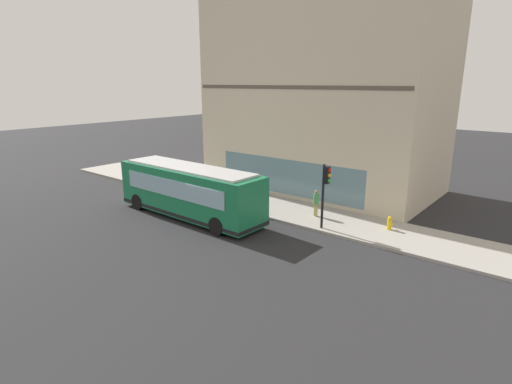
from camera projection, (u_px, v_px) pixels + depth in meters
The scene contains 10 objects.
ground at pixel (219, 226), 22.74m from camera, with size 120.00×120.00×0.00m, color #262628.
sidewalk_curb at pixel (269, 206), 26.20m from camera, with size 4.07×40.00×0.15m, color #9E9991.
building_corner at pixel (325, 96), 29.45m from camera, with size 9.35×16.08×13.61m.
city_bus_nearside at pixel (189, 192), 23.92m from camera, with size 2.68×10.07×3.07m.
traffic_light_near_corner at pixel (325, 184), 21.29m from camera, with size 0.32×0.49×3.52m.
fire_hydrant at pixel (390, 223), 21.68m from camera, with size 0.35×0.35×0.74m.
pedestrian_near_building_entrance at pixel (209, 175), 30.24m from camera, with size 0.32×0.32×1.63m.
pedestrian_walking_along_curb at pixel (199, 182), 28.20m from camera, with size 0.32×0.32×1.59m.
pedestrian_by_light_pole at pixel (316, 201), 23.71m from camera, with size 0.32×0.32×1.58m.
newspaper_vending_box at pixel (201, 185), 29.42m from camera, with size 0.44×0.42×0.90m.
Camera 1 is at (-15.36, -15.10, 7.82)m, focal length 28.41 mm.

